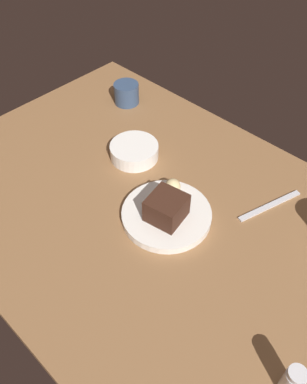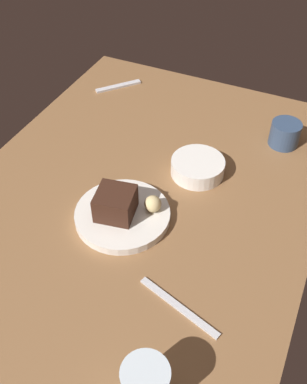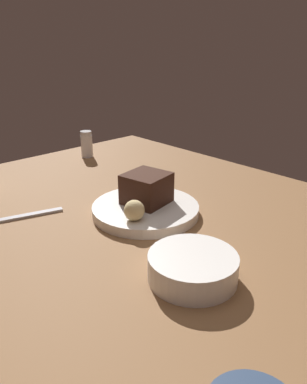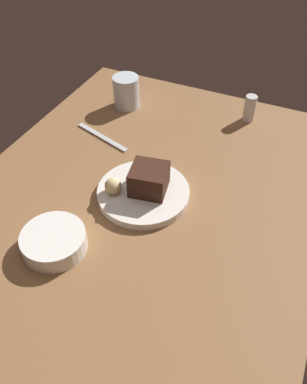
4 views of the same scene
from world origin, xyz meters
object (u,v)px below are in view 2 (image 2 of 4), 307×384
Objects in this scene: bread_roll at (153,204)px; chocolate_cake_slice at (115,203)px; side_bowl at (198,167)px; coffee_cup at (285,134)px; butter_knife at (179,307)px; dessert_plate at (123,215)px; dessert_spoon at (118,86)px.

chocolate_cake_slice is at bearing -58.36° from bread_roll.
side_bowl is (-18.20, 4.14, -1.93)cm from bread_roll.
side_bowl is at bearing -38.93° from coffee_cup.
coffee_cup is 0.42× the size of butter_knife.
bread_roll is at bearing 143.49° from butter_knife.
dessert_plate reaches higher than butter_knife.
side_bowl is 0.72× the size of butter_knife.
bread_roll reaches higher than dessert_plate.
coffee_cup is (-42.94, 27.11, 2.38)cm from dessert_plate.
butter_knife is (19.86, 14.67, -3.72)cm from bread_roll.
dessert_plate is 4.44cm from chocolate_cake_slice.
chocolate_cake_slice is 27.20cm from butter_knife.
dessert_plate is 1.16× the size of butter_knife.
coffee_cup is at bearing 141.07° from side_bowl.
chocolate_cake_slice is 52.26cm from coffee_cup.
chocolate_cake_slice reaches higher than coffee_cup.
butter_knife is at bearing 36.45° from bread_roll.
bread_roll reaches higher than butter_knife.
butter_knife is (15.45, 21.84, -4.90)cm from chocolate_cake_slice.
chocolate_cake_slice is at bearing -26.57° from side_bowl.
bread_roll is at bearing -12.83° from side_bowl.
coffee_cup reaches higher than dessert_spoon.
side_bowl is 27.28cm from coffee_cup.
chocolate_cake_slice is 1.03× the size of coffee_cup.
dessert_spoon is at bearing -150.96° from dessert_plate.
butter_knife is (16.32, 20.52, -0.75)cm from dessert_plate.
dessert_plate is 1.62× the size of side_bowl.
chocolate_cake_slice reaches higher than dessert_plate.
butter_knife is at bearing 54.72° from chocolate_cake_slice.
bread_roll is 0.49× the size of coffee_cup.
bread_roll is 57.40cm from dessert_spoon.
side_bowl reaches higher than butter_knife.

